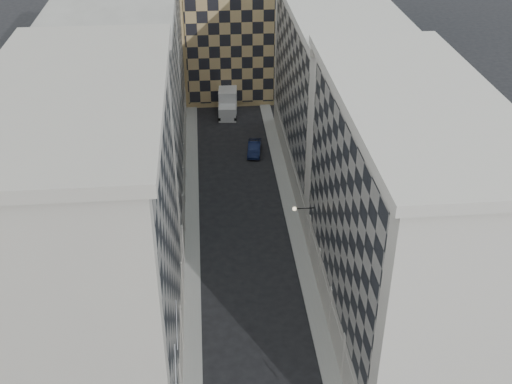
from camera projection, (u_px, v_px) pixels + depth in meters
sidewalk_west at (192, 232)px, 64.97m from camera, size 1.50×100.00×0.15m
sidewalk_east at (295, 227)px, 65.76m from camera, size 1.50×100.00×0.15m
bldg_left_a at (98, 255)px, 42.28m from camera, size 10.80×22.80×23.70m
bldg_left_b at (127, 120)px, 61.24m from camera, size 10.80×22.80×22.70m
bldg_left_c at (142, 50)px, 80.20m from camera, size 10.80×22.80×21.70m
bldg_right_a at (401, 223)px, 48.08m from camera, size 10.80×26.80×20.70m
bldg_right_b at (333, 91)px, 71.28m from camera, size 10.80×28.80×19.70m
tan_block at (238, 27)px, 92.85m from camera, size 16.80×14.80×18.80m
flagpoles_left at (176, 347)px, 40.39m from camera, size 0.10×6.33×2.33m
bracket_lamp at (296, 209)px, 57.40m from camera, size 1.98×0.36×0.36m
box_truck at (228, 103)px, 89.24m from camera, size 2.93×6.27×3.35m
dark_car at (254, 148)px, 79.25m from camera, size 2.12×4.55×1.45m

